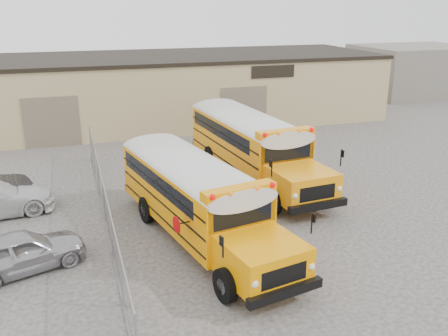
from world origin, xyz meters
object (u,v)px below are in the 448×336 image
object	(u,v)px
school_bus_left	(138,151)
car_silver	(21,252)
school_bus_right	(203,114)
tarp_bundle	(260,230)

from	to	relation	value
school_bus_left	car_silver	world-z (taller)	school_bus_left
school_bus_right	car_silver	distance (m)	16.09
school_bus_right	tarp_bundle	world-z (taller)	school_bus_right
school_bus_right	tarp_bundle	size ratio (longest dim) A/B	7.17
tarp_bundle	car_silver	distance (m)	7.83
car_silver	tarp_bundle	bearing A→B (deg)	-116.57
school_bus_right	car_silver	world-z (taller)	school_bus_right
school_bus_left	car_silver	xyz separation A→B (m)	(-4.76, -6.76, -1.03)
school_bus_left	school_bus_right	bearing A→B (deg)	52.11
school_bus_right	tarp_bundle	xyz separation A→B (m)	(-1.79, -13.92, -1.05)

